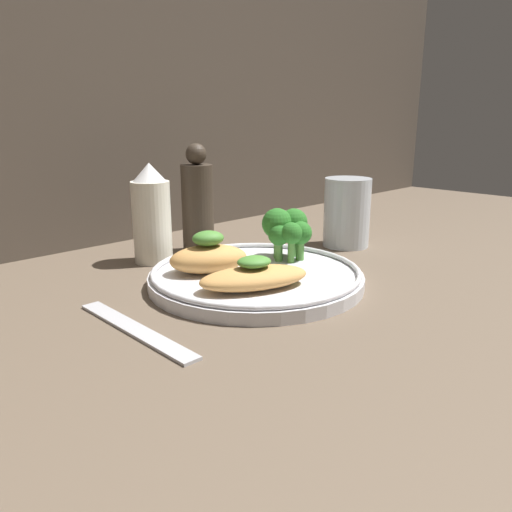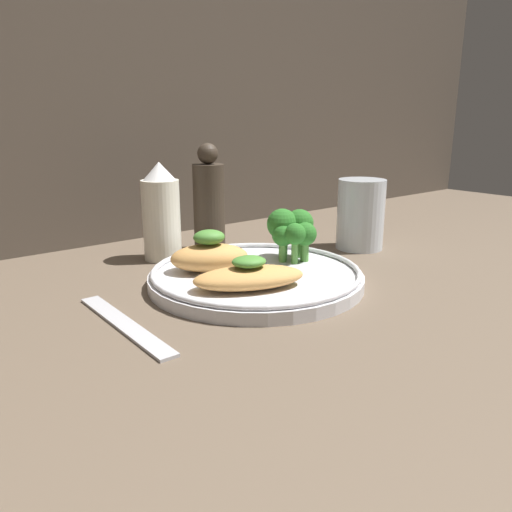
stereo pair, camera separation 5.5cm
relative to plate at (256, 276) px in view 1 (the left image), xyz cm
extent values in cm
cube|color=brown|center=(0.00, 0.00, -1.49)|extent=(180.00, 180.00, 1.00)
cylinder|color=silver|center=(0.00, 0.00, -0.29)|extent=(24.67, 24.67, 1.40)
torus|color=silver|center=(0.00, 0.00, 0.71)|extent=(24.07, 24.07, 0.60)
ellipsoid|color=tan|center=(-3.88, -3.67, 1.54)|extent=(12.98, 9.58, 2.27)
ellipsoid|color=#478433|center=(-3.88, -3.67, 3.28)|extent=(4.47, 4.09, 1.21)
ellipsoid|color=tan|center=(-3.65, 4.07, 1.98)|extent=(10.48, 8.71, 3.14)
ellipsoid|color=#478433|center=(-3.65, 4.07, 4.41)|extent=(4.54, 4.19, 1.71)
cylinder|color=#569942|center=(8.45, 1.77, 2.00)|extent=(1.08, 1.08, 3.19)
sphere|color=#286B23|center=(8.45, 1.77, 4.84)|extent=(3.54, 3.54, 3.54)
cylinder|color=#569942|center=(7.52, 3.44, 1.92)|extent=(0.72, 0.72, 3.02)
sphere|color=#286B23|center=(7.52, 3.44, 4.33)|extent=(2.55, 2.55, 2.55)
cylinder|color=#569942|center=(6.26, 2.58, 1.98)|extent=(0.79, 0.79, 3.13)
sphere|color=#286B23|center=(6.26, 2.58, 4.89)|extent=(3.84, 3.84, 3.84)
cylinder|color=#569942|center=(5.44, 1.49, 1.62)|extent=(0.96, 0.96, 2.42)
sphere|color=#286B23|center=(5.44, 1.49, 3.79)|extent=(2.74, 2.74, 2.74)
cylinder|color=#569942|center=(6.05, 0.47, 1.80)|extent=(0.84, 0.84, 2.78)
sphere|color=#286B23|center=(6.05, 0.47, 4.12)|extent=(2.64, 2.64, 2.64)
cylinder|color=#569942|center=(7.72, -0.21, 1.64)|extent=(1.04, 1.04, 2.45)
sphere|color=#286B23|center=(7.72, -0.21, 3.87)|extent=(2.89, 2.89, 2.89)
cylinder|color=silver|center=(-3.09, 16.36, 4.37)|extent=(5.02, 5.02, 10.73)
cone|color=white|center=(-3.09, 16.36, 10.92)|extent=(4.27, 4.27, 2.36)
cylinder|color=#382D23|center=(4.55, 16.36, 5.18)|extent=(4.46, 4.46, 12.35)
sphere|color=#382D23|center=(4.55, 16.36, 12.81)|extent=(2.90, 2.90, 2.90)
cylinder|color=silver|center=(22.25, 3.39, 4.07)|extent=(6.82, 6.82, 10.13)
cube|color=#B2B2B7|center=(-17.03, -1.66, -0.69)|extent=(1.87, 17.33, 0.60)
camera|label=1|loc=(-38.44, -39.02, 17.72)|focal=35.00mm
camera|label=2|loc=(-34.32, -42.69, 17.72)|focal=35.00mm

